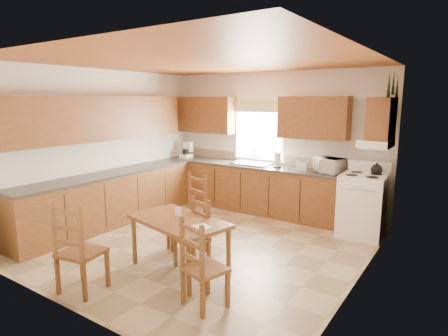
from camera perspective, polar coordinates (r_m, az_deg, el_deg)
The scene contains 35 objects.
floor at distance 5.84m, azimuth -2.92°, elevation -11.46°, with size 4.50×4.50×0.00m, color tan.
ceiling at distance 5.45m, azimuth -3.19°, elevation 15.92°, with size 4.50×4.50×0.00m, color #A05424.
wall_left at distance 7.06m, azimuth -17.85°, elevation 3.19°, with size 4.50×4.50×0.00m, color silver.
wall_right at distance 4.53m, azimuth 20.39°, elevation -0.74°, with size 4.50×4.50×0.00m, color silver.
wall_back at distance 7.39m, azimuth 7.48°, elevation 3.91°, with size 4.50×4.50×0.00m, color silver.
wall_front at distance 3.96m, azimuth -23.00°, elevation -2.46°, with size 4.50×4.50×0.00m, color silver.
lower_cab_back at distance 7.47m, azimuth 3.71°, elevation -3.06°, with size 3.75×0.60×0.88m, color brown.
lower_cab_left at distance 6.90m, azimuth -16.85°, elevation -4.61°, with size 0.60×3.60×0.88m, color brown.
counter_back at distance 7.37m, azimuth 3.75°, elevation 0.42°, with size 3.75×0.63×0.04m, color #3E3A35.
counter_left at distance 6.80m, azimuth -17.06°, elevation -0.86°, with size 0.63×3.60×0.04m, color #3E3A35.
backsplash at distance 7.60m, azimuth 4.86°, elevation 1.55°, with size 3.75×0.01×0.18m, color #8C7A5A.
upper_cab_back_left at distance 8.03m, azimuth -3.00°, elevation 8.10°, with size 1.41×0.33×0.75m, color brown.
upper_cab_back_right at distance 6.86m, azimuth 13.48°, elevation 7.45°, with size 1.25×0.33×0.75m, color brown.
upper_cab_left at distance 6.80m, azimuth -18.21°, elevation 7.19°, with size 0.33×3.60×0.75m, color brown.
upper_cab_stove at distance 6.11m, azimuth 22.86°, elevation 7.02°, with size 0.33×0.62×0.62m, color brown.
range_hood at distance 6.15m, azimuth 22.15°, elevation 3.52°, with size 0.44×0.62×0.12m, color white.
window_frame at distance 7.49m, azimuth 5.35°, elevation 5.57°, with size 1.13×0.02×1.18m, color white.
window_pane at distance 7.48m, azimuth 5.33°, elevation 5.56°, with size 1.05×0.01×1.10m, color white.
window_valance at distance 7.44m, azimuth 5.31°, elevation 9.39°, with size 1.19×0.01×0.24m, color olive.
sink_basin at distance 7.33m, azimuth 4.26°, elevation 0.67°, with size 0.75×0.45×0.04m, color silver.
pine_decal_a at distance 5.77m, azimuth 23.85°, elevation 11.58°, with size 0.22×0.22×0.36m, color #163618.
pine_decal_b at distance 6.08m, azimuth 24.43°, elevation 11.81°, with size 0.22×0.22×0.36m, color #163618.
pine_decal_c at distance 6.40m, azimuth 24.90°, elevation 11.30°, with size 0.22×0.22×0.36m, color #163618.
stove at distance 6.40m, azimuth 20.26°, elevation -5.48°, with size 0.67×0.69×0.99m, color white.
coffeemaker at distance 8.21m, azimuth -5.78°, elevation 2.85°, with size 0.22×0.26×0.37m, color white.
paper_towel at distance 7.06m, azimuth 8.17°, elevation 1.21°, with size 0.12×0.12×0.28m, color white.
toaster at distance 6.85m, azimuth 11.74°, elevation 0.30°, with size 0.20×0.12×0.16m, color white.
microwave at distance 6.70m, azimuth 15.75°, elevation 0.37°, with size 0.45×0.32×0.27m, color white.
dining_table at distance 4.90m, azimuth -6.82°, elevation -11.59°, with size 1.29×0.74×0.69m, color brown.
chair_near_left at distance 4.62m, azimuth -20.94°, elevation -11.10°, with size 0.45×0.43×1.07m, color brown.
chair_near_right at distance 4.05m, azimuth -2.92°, elevation -14.23°, with size 0.41×0.39×0.97m, color brown.
chair_far_left at distance 4.94m, azimuth -4.94°, elevation -10.04°, with size 0.38×0.36×0.91m, color brown.
chair_far_right at distance 5.44m, azimuth -5.77°, elevation -6.91°, with size 0.47×0.45×1.12m, color brown.
table_paper at distance 4.46m, azimuth -3.99°, elevation -9.02°, with size 0.20×0.27×0.00m, color white.
table_card at distance 4.89m, azimuth -6.99°, elevation -6.64°, with size 0.09×0.02×0.12m, color white.
Camera 1 is at (3.26, -4.34, 2.17)m, focal length 30.00 mm.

